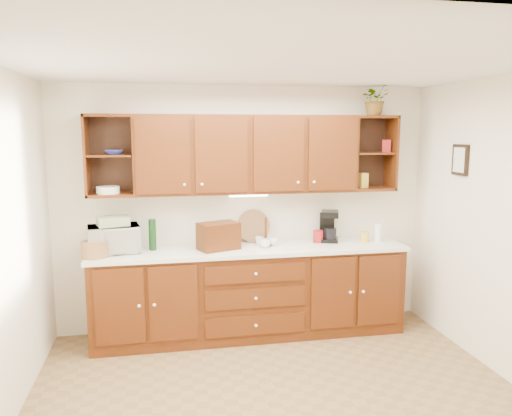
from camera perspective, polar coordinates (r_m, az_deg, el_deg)
name	(u,v)px	position (r m, az deg, el deg)	size (l,w,h in m)	color
floor	(283,407)	(4.19, 3.11, -21.78)	(4.00, 4.00, 0.00)	olive
ceiling	(286,63)	(3.63, 3.46, 16.22)	(4.00, 4.00, 0.00)	white
back_wall	(245,208)	(5.38, -1.26, -0.05)	(4.00, 4.00, 0.00)	#F1E7CB
base_cabinets	(250,293)	(5.30, -0.68, -9.67)	(3.20, 0.60, 0.90)	#3A1C06
countertop	(250,249)	(5.16, -0.67, -4.75)	(3.24, 0.64, 0.04)	silver
upper_cabinets	(248,154)	(5.17, -0.87, 6.19)	(3.20, 0.33, 0.80)	#3A1C06
undercabinet_light	(248,195)	(5.15, -0.86, 1.46)	(0.40, 0.05, 0.03)	white
framed_picture	(460,160)	(5.25, 22.32, 5.11)	(0.03, 0.24, 0.30)	black
wicker_basket	(95,249)	(5.00, -17.92, -4.51)	(0.25, 0.25, 0.15)	olive
microwave	(114,239)	(5.11, -15.94, -3.43)	(0.49, 0.33, 0.27)	silver
towel_stack	(113,221)	(5.08, -16.03, -1.46)	(0.29, 0.21, 0.09)	#E4E16B
wine_bottle	(152,235)	(5.12, -11.75, -3.00)	(0.07, 0.07, 0.32)	black
woven_tray	(253,241)	(5.40, -0.29, -3.80)	(0.35, 0.35, 0.02)	olive
bread_box	(219,236)	(5.06, -4.31, -3.21)	(0.39, 0.25, 0.27)	#3A1C06
mug_tree	(266,241)	(5.21, 1.12, -3.84)	(0.27, 0.27, 0.30)	#3A1C06
canister_red	(318,236)	(5.41, 7.11, -3.24)	(0.11, 0.11, 0.13)	maroon
canister_white	(378,233)	(5.54, 13.79, -2.78)	(0.08, 0.08, 0.20)	white
canister_yellow	(365,237)	(5.53, 12.31, -3.25)	(0.10, 0.10, 0.11)	gold
coffee_maker	(329,226)	(5.48, 8.35, -2.10)	(0.24, 0.28, 0.33)	black
bowl_stack	(114,152)	(5.07, -15.96, 6.14)	(0.18, 0.18, 0.04)	navy
plate_stack	(108,190)	(5.11, -16.56, 1.99)	(0.22, 0.22, 0.07)	white
pantry_box_yellow	(363,180)	(5.53, 12.16, 3.11)	(0.09, 0.07, 0.16)	gold
pantry_box_red	(386,146)	(5.61, 14.66, 6.87)	(0.09, 0.08, 0.13)	maroon
potted_plant	(375,99)	(5.52, 13.48, 12.04)	(0.31, 0.27, 0.34)	#999999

